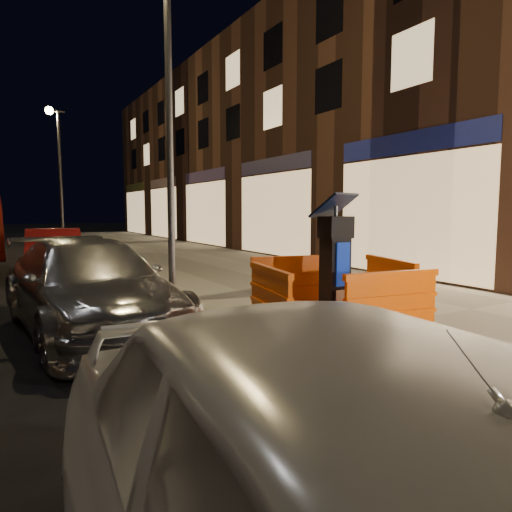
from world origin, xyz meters
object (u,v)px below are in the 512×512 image
barrier_front (391,315)px  barrier_back (292,289)px  car_silver (91,332)px  parking_kiosk (335,270)px  barrier_kerbside (270,308)px  car_red (55,276)px  barrier_bldgside (389,293)px

barrier_front → barrier_back: bearing=97.2°
barrier_front → car_silver: 4.22m
parking_kiosk → barrier_front: 1.02m
barrier_front → barrier_kerbside: 1.34m
car_red → barrier_bldgside: bearing=-64.6°
barrier_bldgside → barrier_kerbside: bearing=104.2°
barrier_kerbside → barrier_bldgside: size_ratio=1.00×
car_silver → barrier_kerbside: bearing=-61.1°
parking_kiosk → barrier_bldgside: 1.02m
barrier_back → car_silver: 2.97m
parking_kiosk → car_silver: size_ratio=0.37×
barrier_bldgside → barrier_front: bearing=149.2°
barrier_front → barrier_kerbside: (-0.95, 0.95, 0.00)m
barrier_back → barrier_front: bearing=-74.8°
parking_kiosk → barrier_kerbside: size_ratio=1.40×
barrier_back → car_red: bearing=122.5°
parking_kiosk → barrier_front: size_ratio=1.40×
car_silver → car_red: 6.23m
barrier_kerbside → car_red: (-1.42, 8.59, -0.62)m
barrier_front → barrier_back: (0.00, 1.90, 0.00)m
barrier_back → car_red: 8.03m
barrier_back → barrier_kerbside: bearing=-119.8°
barrier_bldgside → car_red: 9.24m
parking_kiosk → barrier_kerbside: bearing=-167.8°
barrier_kerbside → car_red: 8.73m
parking_kiosk → car_silver: 3.61m
barrier_front → barrier_kerbside: same height
parking_kiosk → barrier_back: bearing=102.2°
parking_kiosk → car_red: parking_kiosk is taller
car_silver → car_red: bearing=83.6°
car_silver → barrier_back: bearing=-34.1°
barrier_front → barrier_bldgside: same height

